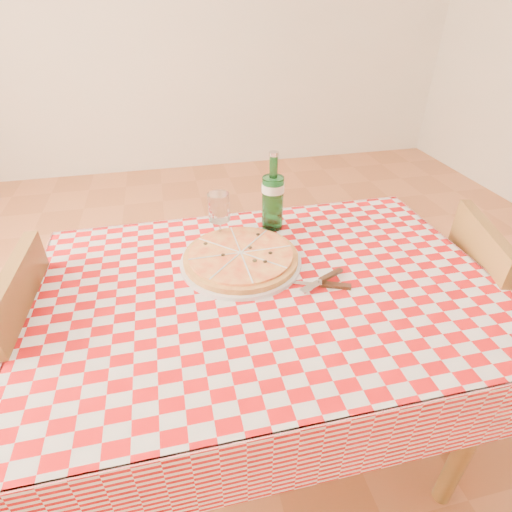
{
  "coord_description": "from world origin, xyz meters",
  "views": [
    {
      "loc": [
        -0.23,
        -0.87,
        1.45
      ],
      "look_at": [
        -0.02,
        0.06,
        0.82
      ],
      "focal_mm": 28.0,
      "sensor_mm": 36.0,
      "label": 1
    }
  ],
  "objects": [
    {
      "name": "dining_table",
      "position": [
        0.0,
        0.0,
        0.66
      ],
      "size": [
        1.2,
        0.8,
        0.75
      ],
      "color": "brown",
      "rests_on": "ground"
    },
    {
      "name": "wine_glass",
      "position": [
        -0.09,
        0.26,
        0.85
      ],
      "size": [
        0.08,
        0.08,
        0.17
      ],
      "primitive_type": null,
      "rotation": [
        0.0,
        0.0,
        0.19
      ],
      "color": "silver",
      "rests_on": "tablecloth"
    },
    {
      "name": "pizza_plate",
      "position": [
        -0.05,
        0.12,
        0.78
      ],
      "size": [
        0.38,
        0.38,
        0.05
      ],
      "primitive_type": null,
      "rotation": [
        0.0,
        0.0,
        0.02
      ],
      "color": "#BF7F3F",
      "rests_on": "tablecloth"
    },
    {
      "name": "cutlery",
      "position": [
        0.14,
        -0.04,
        0.77
      ],
      "size": [
        0.24,
        0.2,
        0.02
      ],
      "primitive_type": null,
      "rotation": [
        0.0,
        0.0,
        0.1
      ],
      "color": "silver",
      "rests_on": "tablecloth"
    },
    {
      "name": "chair_near",
      "position": [
        0.79,
        -0.02,
        0.49
      ],
      "size": [
        0.48,
        0.48,
        0.85
      ],
      "rotation": [
        0.0,
        0.0,
        -0.29
      ],
      "color": "brown",
      "rests_on": "ground"
    },
    {
      "name": "chair_far",
      "position": [
        -0.75,
        0.06,
        0.5
      ],
      "size": [
        0.41,
        0.41,
        0.87
      ],
      "rotation": [
        0.0,
        0.0,
        3.11
      ],
      "color": "brown",
      "rests_on": "ground"
    },
    {
      "name": "tablecloth",
      "position": [
        0.0,
        0.0,
        0.75
      ],
      "size": [
        1.3,
        0.9,
        0.01
      ],
      "primitive_type": "cube",
      "color": "#A70A0C",
      "rests_on": "dining_table"
    },
    {
      "name": "water_bottle",
      "position": [
        0.1,
        0.32,
        0.89
      ],
      "size": [
        0.08,
        0.08,
        0.27
      ],
      "primitive_type": null,
      "rotation": [
        0.0,
        0.0,
        -0.02
      ],
      "color": "#175E27",
      "rests_on": "tablecloth"
    }
  ]
}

